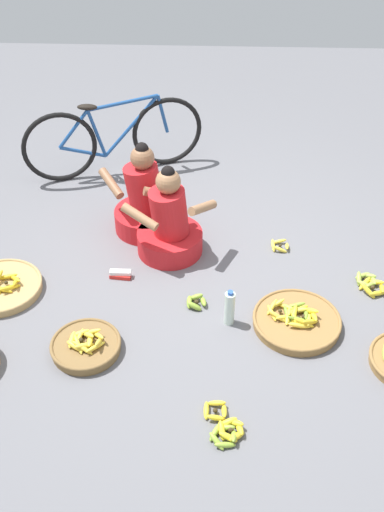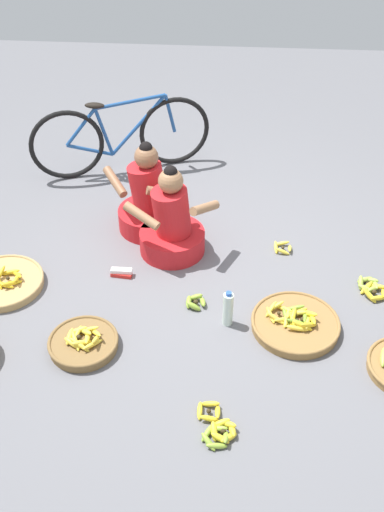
{
  "view_description": "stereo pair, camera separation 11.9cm",
  "coord_description": "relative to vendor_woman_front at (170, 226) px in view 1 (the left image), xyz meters",
  "views": [
    {
      "loc": [
        0.14,
        -3.46,
        2.98
      ],
      "look_at": [
        0.0,
        -0.2,
        0.35
      ],
      "focal_mm": 41.89,
      "sensor_mm": 36.0,
      "label": 1
    },
    {
      "loc": [
        0.25,
        -3.46,
        2.98
      ],
      "look_at": [
        0.0,
        -0.2,
        0.35
      ],
      "focal_mm": 41.89,
      "sensor_mm": 36.0,
      "label": 2
    }
  ],
  "objects": [
    {
      "name": "vendor_woman_behind",
      "position": [
        -0.22,
        0.3,
        0.01
      ],
      "size": [
        0.7,
        0.52,
        0.8
      ],
      "color": "red",
      "rests_on": "ground"
    },
    {
      "name": "loose_bananas_mid_left",
      "position": [
        0.88,
        0.07,
        -0.22
      ],
      "size": [
        0.15,
        0.15,
        0.07
      ],
      "color": "yellow",
      "rests_on": "ground"
    },
    {
      "name": "loose_bananas_near_vendor",
      "position": [
        0.23,
        -0.62,
        -0.22
      ],
      "size": [
        0.15,
        0.16,
        0.08
      ],
      "color": "#8CAD38",
      "rests_on": "ground"
    },
    {
      "name": "packet_carton_stack",
      "position": [
        -0.36,
        -0.34,
        -0.22
      ],
      "size": [
        0.16,
        0.07,
        0.06
      ],
      "color": "red",
      "rests_on": "ground"
    },
    {
      "name": "vendor_woman_front",
      "position": [
        0.0,
        0.0,
        0.0
      ],
      "size": [
        0.73,
        0.54,
        0.78
      ],
      "color": "red",
      "rests_on": "ground"
    },
    {
      "name": "loose_bananas_back_left",
      "position": [
        1.52,
        -0.37,
        -0.22
      ],
      "size": [
        0.22,
        0.29,
        0.1
      ],
      "color": "#9EB747",
      "rests_on": "ground"
    },
    {
      "name": "water_bottle",
      "position": [
        0.47,
        -0.79,
        -0.11
      ],
      "size": [
        0.07,
        0.07,
        0.29
      ],
      "color": "silver",
      "rests_on": "ground"
    },
    {
      "name": "bicycle_leaning",
      "position": [
        -0.6,
        1.21,
        0.11
      ],
      "size": [
        1.61,
        0.63,
        0.73
      ],
      "color": "black",
      "rests_on": "ground"
    },
    {
      "name": "banana_basket_front_left",
      "position": [
        -0.48,
        -1.09,
        -0.2
      ],
      "size": [
        0.47,
        0.47,
        0.15
      ],
      "color": "brown",
      "rests_on": "ground"
    },
    {
      "name": "loose_bananas_near_bicycle",
      "position": [
        0.44,
        -1.68,
        -0.22
      ],
      "size": [
        0.25,
        0.35,
        0.08
      ],
      "color": "#8CAD38",
      "rests_on": "ground"
    },
    {
      "name": "banana_basket_front_center",
      "position": [
        -1.22,
        -0.53,
        -0.21
      ],
      "size": [
        0.61,
        0.61,
        0.14
      ],
      "color": "tan",
      "rests_on": "ground"
    },
    {
      "name": "ground_plane",
      "position": [
        0.2,
        -0.3,
        -0.25
      ],
      "size": [
        10.0,
        10.0,
        0.0
      ],
      "primitive_type": "plane",
      "color": "slate"
    },
    {
      "name": "banana_basket_mid_right",
      "position": [
        0.93,
        -0.8,
        -0.2
      ],
      "size": [
        0.61,
        0.61,
        0.15
      ],
      "color": "olive",
      "rests_on": "ground"
    }
  ]
}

